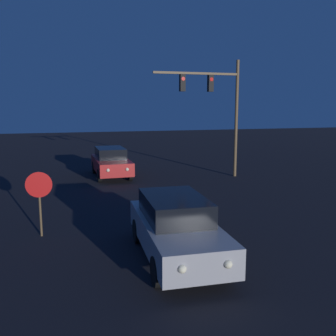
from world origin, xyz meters
TOP-DOWN VIEW (x-y plane):
  - car_near at (-1.29, 9.90)m, footprint 2.03×4.76m
  - car_far at (-1.32, 22.09)m, footprint 1.87×4.70m
  - traffic_signal_mast at (4.34, 20.18)m, footprint 4.94×0.30m
  - stop_sign at (-4.81, 12.69)m, footprint 0.79×0.07m

SIDE VIEW (x-z plane):
  - car_near at x=-1.29m, z-range 0.03..1.68m
  - car_far at x=-1.32m, z-range 0.03..1.68m
  - stop_sign at x=-4.81m, z-range 0.41..2.44m
  - traffic_signal_mast at x=4.34m, z-range 1.07..7.59m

